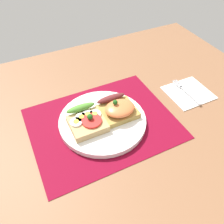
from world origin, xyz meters
TOP-DOWN VIEW (x-y plane):
  - ground_plane at (0.00, 0.00)cm, footprint 120.00×90.00cm
  - placemat at (0.00, 0.00)cm, footprint 40.50×31.89cm
  - plate at (0.00, 0.00)cm, footprint 24.73×24.73cm
  - sandwich_egg_tomato at (-4.69, -0.04)cm, footprint 9.47×10.27cm
  - sandwich_salmon at (4.88, -0.15)cm, footprint 10.41×10.30cm
  - napkin at (30.95, 0.26)cm, footprint 13.65×12.80cm
  - fork at (30.16, 0.56)cm, footprint 1.62×13.56cm

SIDE VIEW (x-z plane):
  - ground_plane at x=0.00cm, z-range -3.20..0.00cm
  - placemat at x=0.00cm, z-range 0.00..0.30cm
  - napkin at x=30.95cm, z-range 0.00..0.60cm
  - fork at x=30.16cm, z-range 0.60..0.92cm
  - plate at x=0.00cm, z-range 0.30..1.85cm
  - sandwich_egg_tomato at x=-4.69cm, z-range 1.26..5.52cm
  - sandwich_salmon at x=4.88cm, z-range 1.03..6.58cm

